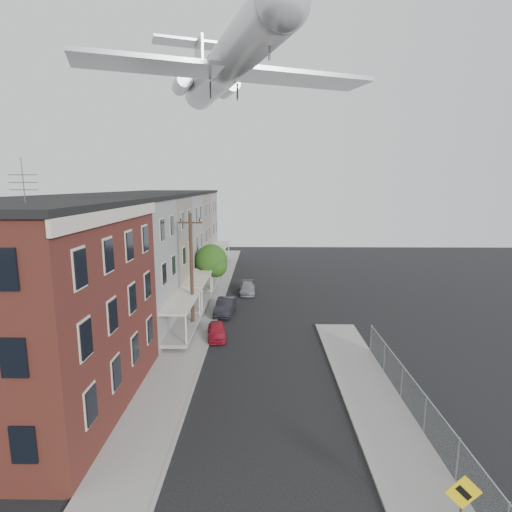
{
  "coord_description": "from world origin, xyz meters",
  "views": [
    {
      "loc": [
        -0.27,
        -11.33,
        11.05
      ],
      "look_at": [
        -0.6,
        9.49,
        7.33
      ],
      "focal_mm": 28.0,
      "sensor_mm": 36.0,
      "label": 1
    }
  ],
  "objects": [
    {
      "name": "car_mid",
      "position": [
        -3.45,
        21.85,
        0.68
      ],
      "size": [
        1.75,
        4.21,
        1.35
      ],
      "primitive_type": "imported",
      "rotation": [
        0.0,
        0.0,
        -0.08
      ],
      "color": "black",
      "rests_on": "ground"
    },
    {
      "name": "row_house_b",
      "position": [
        -11.96,
        23.5,
        5.13
      ],
      "size": [
        11.98,
        7.0,
        10.3
      ],
      "color": "#73685B",
      "rests_on": "ground"
    },
    {
      "name": "chainlink_fence",
      "position": [
        7.0,
        5.0,
        1.0
      ],
      "size": [
        0.06,
        18.06,
        1.9
      ],
      "color": "gray",
      "rests_on": "ground"
    },
    {
      "name": "row_house_e",
      "position": [
        -11.96,
        44.5,
        5.13
      ],
      "size": [
        11.98,
        7.0,
        10.3
      ],
      "color": "slate",
      "rests_on": "ground"
    },
    {
      "name": "curb_left",
      "position": [
        -4.05,
        24.0,
        0.07
      ],
      "size": [
        0.15,
        62.0,
        0.14
      ],
      "primitive_type": "cube",
      "color": "gray",
      "rests_on": "ground"
    },
    {
      "name": "airplane",
      "position": [
        -3.62,
        26.21,
        21.41
      ],
      "size": [
        25.05,
        28.68,
        8.35
      ],
      "color": "#B9B9BD",
      "rests_on": "ground"
    },
    {
      "name": "car_far",
      "position": [
        -1.8,
        28.52,
        0.55
      ],
      "size": [
        1.66,
        3.82,
        1.09
      ],
      "primitive_type": "imported",
      "rotation": [
        0.0,
        0.0,
        0.03
      ],
      "color": "gray",
      "rests_on": "ground"
    },
    {
      "name": "corner_building",
      "position": [
        -12.0,
        7.0,
        5.16
      ],
      "size": [
        10.31,
        12.3,
        12.15
      ],
      "color": "#3B1A12",
      "rests_on": "ground"
    },
    {
      "name": "row_house_a",
      "position": [
        -11.96,
        16.5,
        5.13
      ],
      "size": [
        11.98,
        7.0,
        10.3
      ],
      "color": "slate",
      "rests_on": "ground"
    },
    {
      "name": "utility_pole",
      "position": [
        -5.6,
        18.0,
        4.67
      ],
      "size": [
        1.8,
        0.26,
        9.0
      ],
      "color": "black",
      "rests_on": "ground"
    },
    {
      "name": "sidewalk_left",
      "position": [
        -5.5,
        24.0,
        0.06
      ],
      "size": [
        3.0,
        62.0,
        0.12
      ],
      "primitive_type": "cube",
      "color": "gray",
      "rests_on": "ground"
    },
    {
      "name": "warning_sign",
      "position": [
        5.6,
        -1.03,
        1.88
      ],
      "size": [
        1.1,
        0.11,
        2.8
      ],
      "color": "#515156",
      "rests_on": "ground"
    },
    {
      "name": "sidewalk_right",
      "position": [
        5.5,
        6.0,
        0.06
      ],
      "size": [
        3.0,
        26.0,
        0.12
      ],
      "primitive_type": "cube",
      "color": "gray",
      "rests_on": "ground"
    },
    {
      "name": "street_tree",
      "position": [
        -5.27,
        27.92,
        3.45
      ],
      "size": [
        3.22,
        3.2,
        5.2
      ],
      "color": "black",
      "rests_on": "ground"
    },
    {
      "name": "curb_right",
      "position": [
        4.05,
        6.0,
        0.07
      ],
      "size": [
        0.15,
        26.0,
        0.14
      ],
      "primitive_type": "cube",
      "color": "gray",
      "rests_on": "ground"
    },
    {
      "name": "row_house_d",
      "position": [
        -11.96,
        37.5,
        5.13
      ],
      "size": [
        11.98,
        7.0,
        10.3
      ],
      "color": "#73685B",
      "rests_on": "ground"
    },
    {
      "name": "row_house_c",
      "position": [
        -11.96,
        30.5,
        5.13
      ],
      "size": [
        11.98,
        7.0,
        10.3
      ],
      "color": "slate",
      "rests_on": "ground"
    },
    {
      "name": "car_near",
      "position": [
        -3.58,
        16.28,
        0.55
      ],
      "size": [
        1.73,
        3.39,
        1.11
      ],
      "primitive_type": "imported",
      "rotation": [
        0.0,
        0.0,
        0.14
      ],
      "color": "#A61528",
      "rests_on": "ground"
    }
  ]
}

